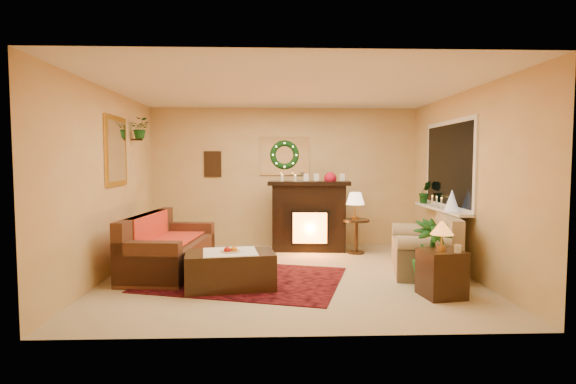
{
  "coord_description": "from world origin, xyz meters",
  "views": [
    {
      "loc": [
        -0.23,
        -6.26,
        1.61
      ],
      "look_at": [
        0.0,
        0.35,
        1.15
      ],
      "focal_mm": 28.0,
      "sensor_mm": 36.0,
      "label": 1
    }
  ],
  "objects_px": {
    "loveseat": "(424,243)",
    "sofa": "(170,242)",
    "coffee_table": "(230,272)",
    "fireplace": "(309,220)",
    "end_table_square": "(442,274)",
    "side_table_round": "(356,235)"
  },
  "relations": [
    {
      "from": "coffee_table",
      "to": "sofa",
      "type": "bearing_deg",
      "value": 127.51
    },
    {
      "from": "loveseat",
      "to": "side_table_round",
      "type": "bearing_deg",
      "value": 131.82
    },
    {
      "from": "loveseat",
      "to": "side_table_round",
      "type": "distance_m",
      "value": 1.51
    },
    {
      "from": "fireplace",
      "to": "loveseat",
      "type": "bearing_deg",
      "value": -41.08
    },
    {
      "from": "fireplace",
      "to": "coffee_table",
      "type": "relative_size",
      "value": 1.16
    },
    {
      "from": "side_table_round",
      "to": "coffee_table",
      "type": "distance_m",
      "value": 2.89
    },
    {
      "from": "fireplace",
      "to": "end_table_square",
      "type": "distance_m",
      "value": 3.11
    },
    {
      "from": "loveseat",
      "to": "side_table_round",
      "type": "relative_size",
      "value": 2.43
    },
    {
      "from": "loveseat",
      "to": "coffee_table",
      "type": "xyz_separation_m",
      "value": [
        -2.73,
        -0.79,
        -0.21
      ]
    },
    {
      "from": "fireplace",
      "to": "coffee_table",
      "type": "bearing_deg",
      "value": -112.21
    },
    {
      "from": "sofa",
      "to": "coffee_table",
      "type": "xyz_separation_m",
      "value": [
        0.96,
        -0.92,
        -0.22
      ]
    },
    {
      "from": "loveseat",
      "to": "sofa",
      "type": "bearing_deg",
      "value": -169.91
    },
    {
      "from": "sofa",
      "to": "side_table_round",
      "type": "distance_m",
      "value": 3.17
    },
    {
      "from": "fireplace",
      "to": "loveseat",
      "type": "distance_m",
      "value": 2.21
    },
    {
      "from": "sofa",
      "to": "coffee_table",
      "type": "relative_size",
      "value": 1.77
    },
    {
      "from": "fireplace",
      "to": "side_table_round",
      "type": "xyz_separation_m",
      "value": [
        0.8,
        -0.27,
        -0.22
      ]
    },
    {
      "from": "fireplace",
      "to": "loveseat",
      "type": "height_order",
      "value": "fireplace"
    },
    {
      "from": "side_table_round",
      "to": "coffee_table",
      "type": "bearing_deg",
      "value": -133.52
    },
    {
      "from": "end_table_square",
      "to": "side_table_round",
      "type": "bearing_deg",
      "value": 102.22
    },
    {
      "from": "sofa",
      "to": "coffee_table",
      "type": "distance_m",
      "value": 1.35
    },
    {
      "from": "fireplace",
      "to": "side_table_round",
      "type": "height_order",
      "value": "fireplace"
    },
    {
      "from": "sofa",
      "to": "end_table_square",
      "type": "distance_m",
      "value": 3.75
    }
  ]
}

